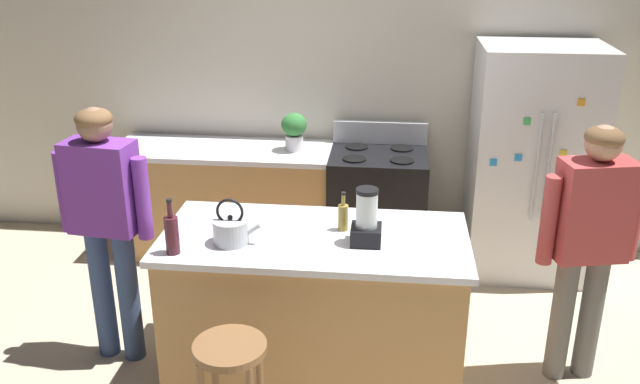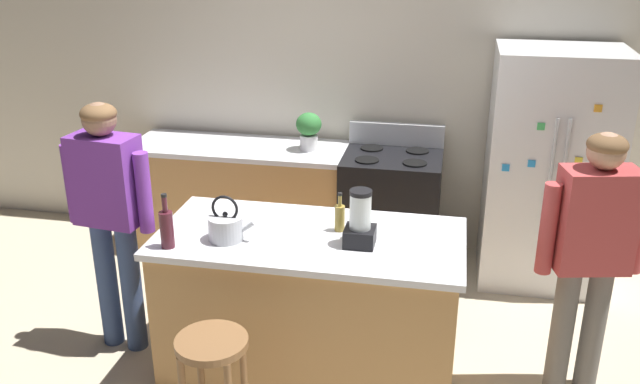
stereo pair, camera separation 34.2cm
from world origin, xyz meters
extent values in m
plane|color=beige|center=(0.00, 0.00, 0.00)|extent=(14.00, 14.00, 0.00)
cube|color=beige|center=(0.00, 1.95, 1.35)|extent=(8.00, 0.10, 2.70)
cube|color=#B7844C|center=(0.00, 0.00, 0.43)|extent=(1.71, 0.80, 0.87)
cube|color=silver|center=(0.00, 0.00, 0.89)|extent=(1.77, 0.86, 0.04)
cube|color=#B7844C|center=(-0.80, 1.55, 0.43)|extent=(2.00, 0.64, 0.87)
cube|color=silver|center=(-0.80, 1.55, 0.89)|extent=(2.00, 0.64, 0.04)
cube|color=silver|center=(1.49, 1.50, 0.89)|extent=(0.90, 0.70, 1.77)
cylinder|color=#B7BABF|center=(1.45, 1.13, 0.98)|extent=(0.02, 0.02, 0.80)
cylinder|color=#B7BABF|center=(1.53, 1.13, 0.98)|extent=(0.02, 0.02, 0.80)
cube|color=yellow|center=(1.62, 1.15, 1.08)|extent=(0.05, 0.01, 0.05)
cube|color=orange|center=(1.69, 1.15, 1.45)|extent=(0.05, 0.01, 0.05)
cube|color=#268CD8|center=(1.31, 1.15, 1.04)|extent=(0.05, 0.01, 0.05)
cube|color=#3FB259|center=(1.35, 1.15, 1.31)|extent=(0.05, 0.01, 0.05)
cube|color=#268CD8|center=(1.14, 1.15, 1.00)|extent=(0.05, 0.01, 0.05)
cube|color=black|center=(0.33, 1.52, 0.45)|extent=(0.76, 0.64, 0.91)
cube|color=black|center=(0.33, 1.20, 0.41)|extent=(0.60, 0.01, 0.24)
cube|color=#B7BABF|center=(0.33, 1.81, 1.00)|extent=(0.76, 0.06, 0.18)
cylinder|color=black|center=(0.15, 1.37, 0.91)|extent=(0.18, 0.18, 0.01)
cylinder|color=black|center=(0.51, 1.37, 0.91)|extent=(0.18, 0.18, 0.01)
cylinder|color=black|center=(0.15, 1.67, 0.91)|extent=(0.18, 0.18, 0.01)
cylinder|color=black|center=(0.51, 1.67, 0.91)|extent=(0.18, 0.18, 0.01)
cylinder|color=#384C7A|center=(-1.33, 0.02, 0.44)|extent=(0.14, 0.14, 0.87)
cylinder|color=#384C7A|center=(-1.16, 0.00, 0.44)|extent=(0.14, 0.14, 0.87)
cube|color=#723399|center=(-1.24, 0.01, 1.15)|extent=(0.42, 0.27, 0.55)
cylinder|color=#723399|center=(-1.49, 0.04, 1.10)|extent=(0.10, 0.10, 0.50)
cylinder|color=#723399|center=(-1.00, -0.02, 1.10)|extent=(0.10, 0.10, 0.50)
sphere|color=#8C664C|center=(-1.24, 0.01, 1.52)|extent=(0.22, 0.22, 0.20)
ellipsoid|color=brown|center=(-1.24, 0.01, 1.56)|extent=(0.23, 0.23, 0.12)
cylinder|color=#66605B|center=(1.64, 0.13, 0.40)|extent=(0.15, 0.15, 0.80)
cylinder|color=#66605B|center=(1.46, 0.09, 0.40)|extent=(0.15, 0.15, 0.80)
cube|color=#B23F3F|center=(1.55, 0.11, 1.09)|extent=(0.44, 0.30, 0.58)
cylinder|color=#B23F3F|center=(1.80, 0.16, 1.04)|extent=(0.11, 0.11, 0.52)
cylinder|color=#B23F3F|center=(1.31, 0.06, 1.04)|extent=(0.11, 0.11, 0.52)
sphere|color=tan|center=(1.55, 0.11, 1.48)|extent=(0.24, 0.24, 0.20)
ellipsoid|color=brown|center=(1.55, 0.11, 1.52)|extent=(0.25, 0.25, 0.12)
cylinder|color=brown|center=(-0.32, -0.82, 0.68)|extent=(0.36, 0.36, 0.04)
cylinder|color=silver|center=(-0.34, 1.55, 0.97)|extent=(0.14, 0.14, 0.12)
ellipsoid|color=#337A38|center=(-0.34, 1.55, 1.12)|extent=(0.20, 0.20, 0.18)
cube|color=black|center=(0.30, -0.07, 0.96)|extent=(0.17, 0.17, 0.10)
cylinder|color=silver|center=(0.30, -0.07, 1.11)|extent=(0.12, 0.12, 0.20)
cylinder|color=black|center=(0.30, -0.07, 1.22)|extent=(0.12, 0.12, 0.02)
cylinder|color=olive|center=(0.16, 0.10, 0.99)|extent=(0.06, 0.06, 0.15)
cylinder|color=olive|center=(0.16, 0.10, 1.10)|extent=(0.02, 0.02, 0.07)
cylinder|color=black|center=(0.16, 0.10, 1.14)|extent=(0.03, 0.03, 0.02)
cylinder|color=#471923|center=(-0.74, -0.31, 1.01)|extent=(0.08, 0.08, 0.21)
cylinder|color=#471923|center=(-0.74, -0.31, 1.16)|extent=(0.03, 0.03, 0.09)
cylinder|color=black|center=(-0.74, -0.31, 1.22)|extent=(0.03, 0.03, 0.02)
cylinder|color=#B7BABF|center=(-0.45, -0.15, 0.98)|extent=(0.20, 0.20, 0.14)
sphere|color=black|center=(-0.45, -0.15, 1.06)|extent=(0.03, 0.03, 0.03)
cylinder|color=#B7BABF|center=(-0.32, -0.15, 1.00)|extent=(0.09, 0.03, 0.08)
torus|color=black|center=(-0.45, -0.15, 1.10)|extent=(0.16, 0.02, 0.16)
camera|label=1|loc=(0.41, -3.51, 2.57)|focal=38.15mm
camera|label=2|loc=(0.75, -3.46, 2.57)|focal=38.15mm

